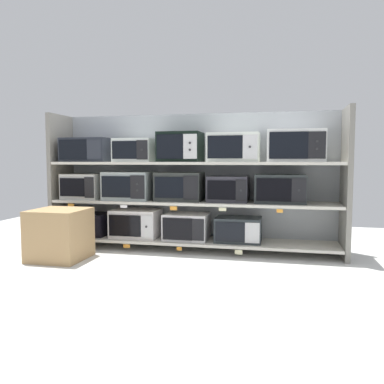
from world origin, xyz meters
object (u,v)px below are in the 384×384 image
(microwave_1, at_px, (136,223))
(microwave_6, at_px, (180,187))
(microwave_7, at_px, (228,189))
(microwave_8, at_px, (280,189))
(microwave_9, at_px, (88,150))
(shipping_carton, at_px, (60,234))
(microwave_12, at_px, (234,148))
(microwave_4, at_px, (85,186))
(microwave_0, at_px, (88,224))
(microwave_3, at_px, (238,229))
(microwave_10, at_px, (135,150))
(microwave_5, at_px, (130,186))
(microwave_13, at_px, (296,146))
(microwave_11, at_px, (181,147))
(microwave_2, at_px, (187,226))

(microwave_1, xyz_separation_m, microwave_6, (0.52, 0.00, 0.44))
(microwave_7, bearing_deg, microwave_8, -0.02)
(microwave_9, bearing_deg, shipping_carton, -87.98)
(microwave_12, distance_m, shipping_carton, 2.03)
(microwave_7, relative_size, shipping_carton, 0.84)
(microwave_7, bearing_deg, microwave_4, 180.00)
(microwave_1, height_order, microwave_9, microwave_9)
(microwave_0, height_order, microwave_3, microwave_3)
(shipping_carton, bearing_deg, microwave_6, 32.54)
(microwave_3, height_order, microwave_10, microwave_10)
(microwave_3, relative_size, microwave_7, 1.13)
(microwave_3, distance_m, microwave_6, 0.81)
(microwave_5, relative_size, shipping_carton, 1.03)
(microwave_8, xyz_separation_m, shipping_carton, (-2.19, -0.69, -0.45))
(microwave_12, bearing_deg, microwave_0, -180.00)
(microwave_7, bearing_deg, microwave_0, -179.99)
(microwave_8, height_order, microwave_13, microwave_13)
(microwave_1, bearing_deg, microwave_6, 0.02)
(microwave_5, distance_m, microwave_11, 0.75)
(microwave_10, bearing_deg, shipping_carton, -128.81)
(microwave_1, distance_m, microwave_3, 1.19)
(microwave_1, relative_size, microwave_11, 1.15)
(microwave_7, relative_size, microwave_9, 0.79)
(microwave_13, xyz_separation_m, shipping_carton, (-2.34, -0.69, -0.90))
(microwave_3, relative_size, microwave_12, 0.91)
(microwave_12, bearing_deg, microwave_8, -0.01)
(microwave_1, height_order, microwave_2, microwave_1)
(microwave_2, xyz_separation_m, microwave_13, (1.17, 0.00, 0.89))
(microwave_4, distance_m, microwave_6, 1.16)
(microwave_2, bearing_deg, microwave_6, 179.71)
(microwave_0, bearing_deg, microwave_7, 0.01)
(microwave_3, relative_size, microwave_5, 0.93)
(microwave_9, bearing_deg, microwave_11, 0.00)
(microwave_6, xyz_separation_m, microwave_13, (1.25, -0.00, 0.44))
(microwave_11, distance_m, microwave_12, 0.59)
(microwave_1, distance_m, microwave_12, 1.42)
(microwave_0, distance_m, microwave_9, 0.88)
(microwave_10, bearing_deg, microwave_3, -0.00)
(microwave_8, xyz_separation_m, microwave_12, (-0.50, 0.00, 0.44))
(microwave_3, xyz_separation_m, microwave_9, (-1.77, -0.00, 0.88))
(microwave_10, bearing_deg, microwave_4, 179.98)
(microwave_13, bearing_deg, microwave_4, 179.99)
(microwave_0, xyz_separation_m, microwave_9, (0.03, -0.00, 0.88))
(microwave_8, distance_m, microwave_9, 2.25)
(microwave_3, bearing_deg, microwave_5, 180.00)
(microwave_10, relative_size, microwave_12, 0.81)
(microwave_11, bearing_deg, microwave_12, 0.01)
(microwave_13, bearing_deg, microwave_2, -180.00)
(microwave_4, relative_size, microwave_11, 0.95)
(microwave_6, bearing_deg, microwave_2, -0.29)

